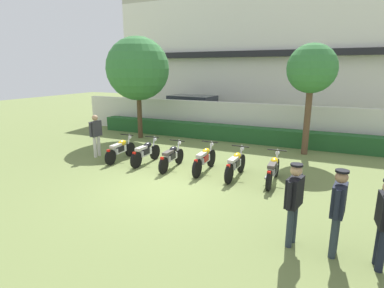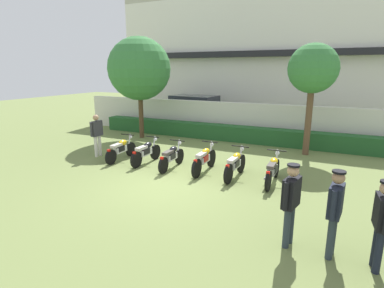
{
  "view_description": "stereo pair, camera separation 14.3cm",
  "coord_description": "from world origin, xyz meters",
  "px_view_note": "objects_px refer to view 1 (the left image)",
  "views": [
    {
      "loc": [
        4.31,
        -7.56,
        3.42
      ],
      "look_at": [
        0.0,
        1.91,
        0.88
      ],
      "focal_mm": 28.49,
      "sensor_mm": 36.0,
      "label": 1
    },
    {
      "loc": [
        4.44,
        -7.49,
        3.42
      ],
      "look_at": [
        0.0,
        1.91,
        0.88
      ],
      "focal_mm": 28.49,
      "sensor_mm": 36.0,
      "label": 2
    }
  ],
  "objects_px": {
    "motorcycle_in_row_0": "(120,149)",
    "officer_0": "(294,198)",
    "motorcycle_in_row_3": "(204,159)",
    "inspector_person": "(96,132)",
    "motorcycle_in_row_2": "(172,157)",
    "officer_1": "(338,206)",
    "tree_near_inspector": "(138,69)",
    "motorcycle_in_row_4": "(235,164)",
    "motorcycle_in_row_1": "(146,152)",
    "motorcycle_in_row_5": "(273,169)",
    "tree_far_side": "(312,70)",
    "parked_car": "(194,111)"
  },
  "relations": [
    {
      "from": "motorcycle_in_row_0",
      "to": "officer_0",
      "type": "distance_m",
      "value": 7.54
    },
    {
      "from": "motorcycle_in_row_3",
      "to": "inspector_person",
      "type": "distance_m",
      "value": 4.69
    },
    {
      "from": "motorcycle_in_row_2",
      "to": "officer_0",
      "type": "bearing_deg",
      "value": -127.47
    },
    {
      "from": "officer_1",
      "to": "inspector_person",
      "type": "bearing_deg",
      "value": -14.44
    },
    {
      "from": "motorcycle_in_row_0",
      "to": "motorcycle_in_row_3",
      "type": "bearing_deg",
      "value": -90.35
    },
    {
      "from": "inspector_person",
      "to": "officer_0",
      "type": "height_order",
      "value": "inspector_person"
    },
    {
      "from": "motorcycle_in_row_3",
      "to": "officer_1",
      "type": "height_order",
      "value": "officer_1"
    },
    {
      "from": "tree_near_inspector",
      "to": "motorcycle_in_row_0",
      "type": "bearing_deg",
      "value": -66.81
    },
    {
      "from": "motorcycle_in_row_4",
      "to": "officer_1",
      "type": "height_order",
      "value": "officer_1"
    },
    {
      "from": "motorcycle_in_row_2",
      "to": "motorcycle_in_row_3",
      "type": "relative_size",
      "value": 0.93
    },
    {
      "from": "motorcycle_in_row_2",
      "to": "motorcycle_in_row_4",
      "type": "bearing_deg",
      "value": -90.47
    },
    {
      "from": "motorcycle_in_row_1",
      "to": "motorcycle_in_row_2",
      "type": "bearing_deg",
      "value": -93.3
    },
    {
      "from": "motorcycle_in_row_0",
      "to": "motorcycle_in_row_5",
      "type": "relative_size",
      "value": 0.96
    },
    {
      "from": "motorcycle_in_row_0",
      "to": "officer_0",
      "type": "bearing_deg",
      "value": -117.98
    },
    {
      "from": "tree_near_inspector",
      "to": "officer_0",
      "type": "height_order",
      "value": "tree_near_inspector"
    },
    {
      "from": "tree_far_side",
      "to": "motorcycle_in_row_4",
      "type": "xyz_separation_m",
      "value": [
        -1.8,
        -3.95,
        -2.97
      ]
    },
    {
      "from": "officer_0",
      "to": "tree_far_side",
      "type": "bearing_deg",
      "value": -75.12
    },
    {
      "from": "tree_far_side",
      "to": "motorcycle_in_row_2",
      "type": "bearing_deg",
      "value": -136.11
    },
    {
      "from": "tree_near_inspector",
      "to": "motorcycle_in_row_1",
      "type": "distance_m",
      "value": 5.49
    },
    {
      "from": "parked_car",
      "to": "motorcycle_in_row_3",
      "type": "relative_size",
      "value": 2.41
    },
    {
      "from": "tree_far_side",
      "to": "inspector_person",
      "type": "height_order",
      "value": "tree_far_side"
    },
    {
      "from": "tree_near_inspector",
      "to": "parked_car",
      "type": "bearing_deg",
      "value": 72.97
    },
    {
      "from": "motorcycle_in_row_2",
      "to": "officer_1",
      "type": "xyz_separation_m",
      "value": [
        5.24,
        -3.33,
        0.56
      ]
    },
    {
      "from": "parked_car",
      "to": "motorcycle_in_row_1",
      "type": "height_order",
      "value": "parked_car"
    },
    {
      "from": "parked_car",
      "to": "motorcycle_in_row_2",
      "type": "height_order",
      "value": "parked_car"
    },
    {
      "from": "motorcycle_in_row_1",
      "to": "motorcycle_in_row_3",
      "type": "bearing_deg",
      "value": -87.33
    },
    {
      "from": "motorcycle_in_row_5",
      "to": "officer_1",
      "type": "height_order",
      "value": "officer_1"
    },
    {
      "from": "motorcycle_in_row_3",
      "to": "motorcycle_in_row_5",
      "type": "bearing_deg",
      "value": -93.21
    },
    {
      "from": "tree_far_side",
      "to": "officer_0",
      "type": "distance_m",
      "value": 7.66
    },
    {
      "from": "tree_far_side",
      "to": "motorcycle_in_row_3",
      "type": "bearing_deg",
      "value": -127.29
    },
    {
      "from": "parked_car",
      "to": "motorcycle_in_row_0",
      "type": "height_order",
      "value": "parked_car"
    },
    {
      "from": "parked_car",
      "to": "motorcycle_in_row_2",
      "type": "xyz_separation_m",
      "value": [
        2.62,
        -7.88,
        -0.5
      ]
    },
    {
      "from": "tree_near_inspector",
      "to": "officer_0",
      "type": "bearing_deg",
      "value": -40.4
    },
    {
      "from": "motorcycle_in_row_5",
      "to": "officer_0",
      "type": "height_order",
      "value": "officer_0"
    },
    {
      "from": "motorcycle_in_row_3",
      "to": "officer_0",
      "type": "relative_size",
      "value": 1.14
    },
    {
      "from": "tree_near_inspector",
      "to": "motorcycle_in_row_1",
      "type": "height_order",
      "value": "tree_near_inspector"
    },
    {
      "from": "motorcycle_in_row_5",
      "to": "motorcycle_in_row_3",
      "type": "bearing_deg",
      "value": 86.69
    },
    {
      "from": "motorcycle_in_row_2",
      "to": "motorcycle_in_row_4",
      "type": "distance_m",
      "value": 2.33
    },
    {
      "from": "motorcycle_in_row_4",
      "to": "parked_car",
      "type": "bearing_deg",
      "value": 34.63
    },
    {
      "from": "parked_car",
      "to": "motorcycle_in_row_0",
      "type": "xyz_separation_m",
      "value": [
        0.36,
        -7.82,
        -0.5
      ]
    },
    {
      "from": "tree_near_inspector",
      "to": "officer_1",
      "type": "bearing_deg",
      "value": -38.08
    },
    {
      "from": "motorcycle_in_row_1",
      "to": "motorcycle_in_row_4",
      "type": "bearing_deg",
      "value": -89.17
    },
    {
      "from": "tree_near_inspector",
      "to": "motorcycle_in_row_2",
      "type": "bearing_deg",
      "value": -44.54
    },
    {
      "from": "motorcycle_in_row_5",
      "to": "officer_0",
      "type": "bearing_deg",
      "value": -164.23
    },
    {
      "from": "inspector_person",
      "to": "motorcycle_in_row_5",
      "type": "bearing_deg",
      "value": -0.87
    },
    {
      "from": "motorcycle_in_row_2",
      "to": "officer_1",
      "type": "bearing_deg",
      "value": -123.56
    },
    {
      "from": "tree_near_inspector",
      "to": "tree_far_side",
      "type": "distance_m",
      "value": 8.0
    },
    {
      "from": "tree_near_inspector",
      "to": "motorcycle_in_row_0",
      "type": "relative_size",
      "value": 2.73
    },
    {
      "from": "tree_near_inspector",
      "to": "inspector_person",
      "type": "xyz_separation_m",
      "value": [
        0.41,
        -3.7,
        -2.45
      ]
    },
    {
      "from": "tree_far_side",
      "to": "inspector_person",
      "type": "distance_m",
      "value": 8.85
    }
  ]
}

